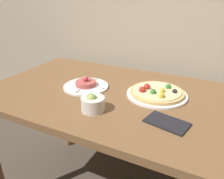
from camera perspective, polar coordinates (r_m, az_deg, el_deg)
name	(u,v)px	position (r m, az deg, el deg)	size (l,w,h in m)	color
dining_table	(116,110)	(1.19, 0.96, -5.35)	(1.39, 0.81, 0.79)	brown
pizza_plate	(157,93)	(1.13, 11.60, -0.84)	(0.31, 0.31, 0.06)	white
tartare_plate	(86,85)	(1.21, -6.82, 1.14)	(0.25, 0.25, 0.07)	white
small_bowl	(93,103)	(0.96, -5.09, -3.42)	(0.11, 0.11, 0.08)	silver
napkin	(167,123)	(0.91, 14.14, -8.36)	(0.19, 0.13, 0.01)	black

